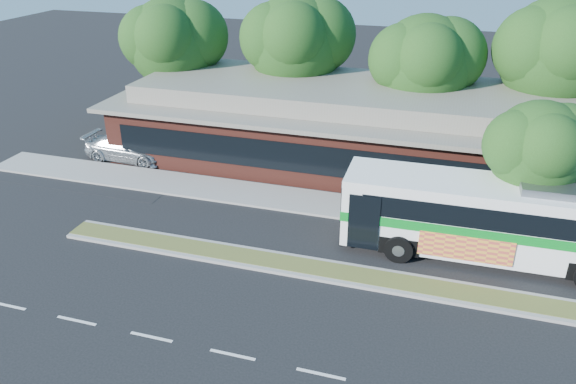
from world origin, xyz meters
name	(u,v)px	position (x,y,z in m)	size (l,w,h in m)	color
ground	(352,285)	(0.00, 0.00, 0.00)	(120.00, 120.00, 0.00)	black
median_strip	(355,275)	(0.00, 0.60, 0.07)	(26.00, 1.10, 0.15)	#4C5624
sidewalk	(377,211)	(0.00, 6.40, 0.06)	(44.00, 2.60, 0.12)	gray
parking_lot	(101,147)	(-18.00, 10.00, 0.01)	(14.00, 12.00, 0.01)	black
plaza_building	(397,128)	(0.00, 12.99, 2.13)	(33.20, 11.20, 4.45)	#5B251C
tree_bg_a	(179,41)	(-14.58, 15.14, 5.87)	(6.47, 5.80, 8.63)	black
tree_bg_b	(303,40)	(-6.57, 16.14, 6.14)	(6.69, 6.00, 9.00)	black
tree_bg_c	(431,61)	(1.40, 15.13, 5.59)	(6.24, 5.60, 8.26)	black
tree_bg_d	(565,51)	(8.45, 16.15, 6.42)	(6.91, 6.20, 9.37)	black
transit_bus	(506,216)	(5.57, 3.72, 2.05)	(13.18, 3.26, 3.68)	white
sedan	(127,148)	(-15.25, 8.76, 0.74)	(2.08, 5.12, 1.49)	#ACB0B3
sidewalk_tree	(546,147)	(6.75, 5.40, 4.57)	(4.47, 4.01, 6.49)	black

